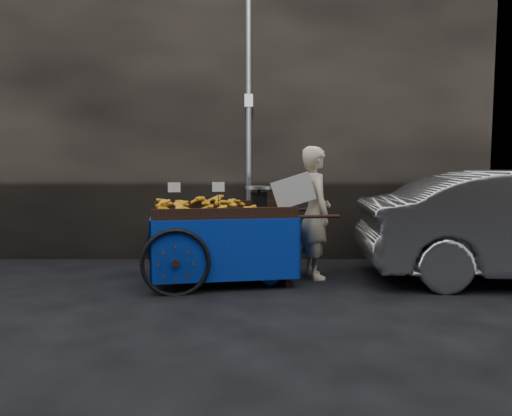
{
  "coord_description": "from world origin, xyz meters",
  "views": [
    {
      "loc": [
        0.4,
        -6.06,
        1.55
      ],
      "look_at": [
        0.4,
        0.5,
        0.91
      ],
      "focal_mm": 35.0,
      "sensor_mm": 36.0,
      "label": 1
    }
  ],
  "objects": [
    {
      "name": "banana_cart",
      "position": [
        -0.08,
        0.18,
        0.8
      ],
      "size": [
        2.53,
        1.46,
        1.3
      ],
      "rotation": [
        0.0,
        0.0,
        0.17
      ],
      "color": "black",
      "rests_on": "ground"
    },
    {
      "name": "ground",
      "position": [
        0.0,
        0.0,
        0.0
      ],
      "size": [
        80.0,
        80.0,
        0.0
      ],
      "primitive_type": "plane",
      "color": "black",
      "rests_on": "ground"
    },
    {
      "name": "vendor",
      "position": [
        1.17,
        0.4,
        0.86
      ],
      "size": [
        0.86,
        0.7,
        1.72
      ],
      "rotation": [
        0.0,
        0.0,
        1.77
      ],
      "color": "#C5B593",
      "rests_on": "ground"
    },
    {
      "name": "building_wall",
      "position": [
        0.39,
        2.6,
        2.5
      ],
      "size": [
        13.5,
        2.0,
        5.0
      ],
      "color": "black",
      "rests_on": "ground"
    },
    {
      "name": "plastic_bag",
      "position": [
        0.58,
        -0.05,
        0.11
      ],
      "size": [
        0.25,
        0.2,
        0.22
      ],
      "primitive_type": "ellipsoid",
      "color": "#1838BB",
      "rests_on": "ground"
    },
    {
      "name": "street_pole",
      "position": [
        0.3,
        1.3,
        2.01
      ],
      "size": [
        0.12,
        0.1,
        4.0
      ],
      "color": "slate",
      "rests_on": "ground"
    }
  ]
}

